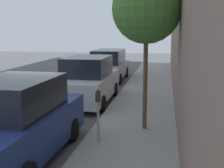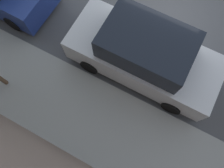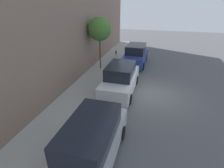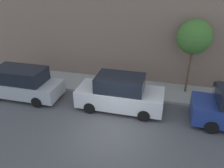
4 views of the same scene
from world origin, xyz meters
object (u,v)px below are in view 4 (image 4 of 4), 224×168
parked_suv_second (120,93)px  parked_minivan_third (21,83)px  parking_meter_near (214,90)px  street_tree (194,37)px

parked_suv_second → parked_minivan_third: size_ratio=0.98×
parked_minivan_third → parking_meter_near: parked_minivan_third is taller
parking_meter_near → parked_suv_second: bearing=107.3°
parking_meter_near → street_tree: (1.13, 1.39, 2.66)m
street_tree → parked_minivan_third: bearing=106.5°
street_tree → parked_suv_second: bearing=126.2°
parked_minivan_third → street_tree: 10.66m
parked_suv_second → parked_minivan_third: parked_suv_second is taller
parking_meter_near → street_tree: bearing=50.8°
parked_suv_second → parked_minivan_third: bearing=92.0°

